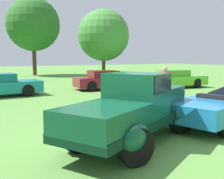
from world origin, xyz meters
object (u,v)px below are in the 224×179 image
feature_pickup_truck (135,107)px  neighbor_convertible (224,105)px  show_car_burgundy (105,80)px  spectator_by_row (165,85)px  show_car_lime (174,79)px

feature_pickup_truck → neighbor_convertible: 3.60m
show_car_burgundy → spectator_by_row: 6.65m
feature_pickup_truck → show_car_lime: bearing=41.2°
feature_pickup_truck → neighbor_convertible: feature_pickup_truck is taller
neighbor_convertible → spectator_by_row: bearing=80.2°
feature_pickup_truck → spectator_by_row: size_ratio=2.82×
neighbor_convertible → show_car_lime: (6.01, 8.31, 0.02)m
spectator_by_row → show_car_lime: bearing=42.2°
neighbor_convertible → spectator_by_row: size_ratio=2.88×
show_car_lime → spectator_by_row: spectator_by_row is taller
show_car_burgundy → feature_pickup_truck: bearing=-116.8°
feature_pickup_truck → spectator_by_row: feature_pickup_truck is taller
show_car_burgundy → show_car_lime: size_ratio=0.91×
feature_pickup_truck → show_car_lime: size_ratio=1.04×
feature_pickup_truck → show_car_burgundy: bearing=63.2°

